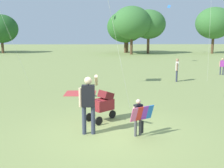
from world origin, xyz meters
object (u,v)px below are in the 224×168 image
Objects in this scene: person_couple_left at (177,68)px; person_sitting_far at (222,65)px; child_with_butterfly_kite at (139,114)px; picnic_blanket at (80,93)px; person_adult_flyer at (88,100)px; stroller at (103,103)px.

person_sitting_far is at bearing 32.93° from person_couple_left.
child_with_butterfly_kite reaches higher than picnic_blanket.
picnic_blanket is (-2.11, 5.57, -0.63)m from child_with_butterfly_kite.
person_adult_flyer reaches higher than person_sitting_far.
person_adult_flyer reaches higher than child_with_butterfly_kite.
person_couple_left reaches higher than person_sitting_far.
person_adult_flyer is 1.21× the size of picnic_blanket.
stroller is 0.89× the size of person_sitting_far.
stroller is 0.71× the size of picnic_blanket.
child_with_butterfly_kite is 5.99m from picnic_blanket.
person_adult_flyer is 5.49m from picnic_blanket.
stroller is at bearing -121.09° from person_couple_left.
person_adult_flyer is 1.70× the size of stroller.
person_couple_left reaches higher than stroller.
stroller is 12.71m from person_sitting_far.
person_sitting_far is (8.18, 9.73, 0.08)m from stroller.
picnic_blanket is at bearing 104.98° from stroller.
stroller reaches higher than picnic_blanket.
stroller is at bearing -130.04° from person_sitting_far.
stroller is 4.35m from picnic_blanket.
child_with_butterfly_kite is 0.61× the size of person_adult_flyer.
picnic_blanket is at bearing 97.30° from person_adult_flyer.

